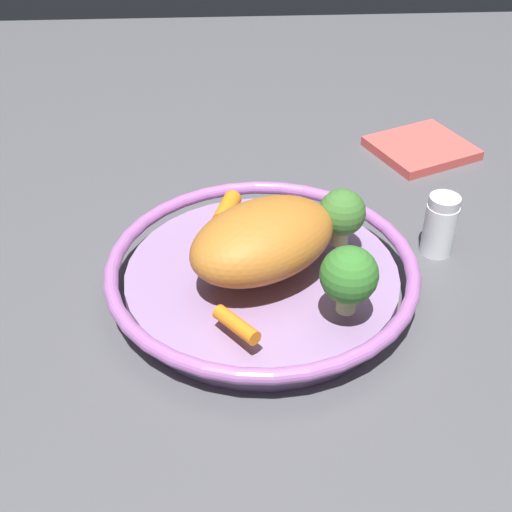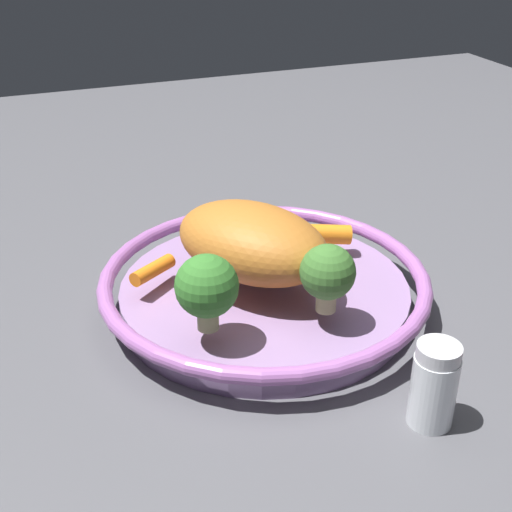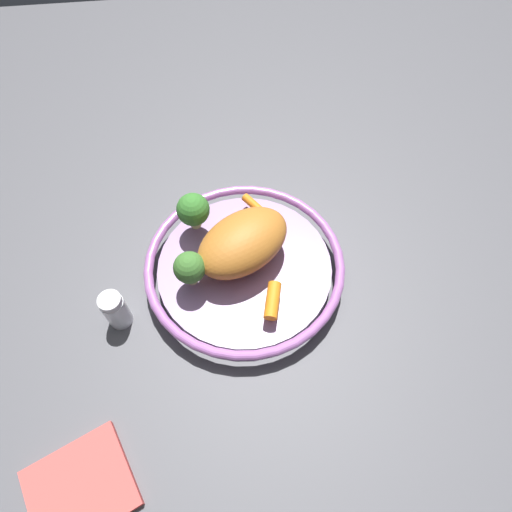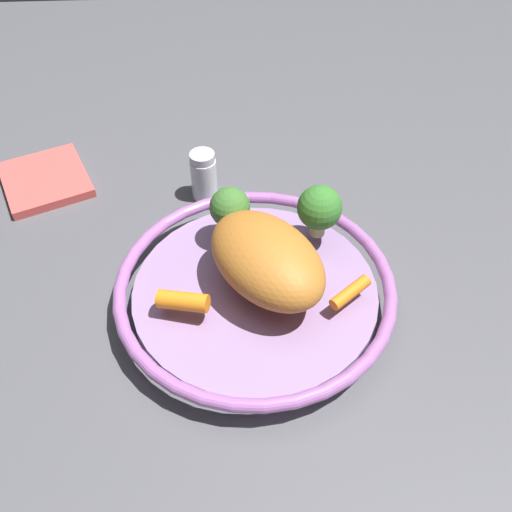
{
  "view_description": "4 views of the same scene",
  "coord_description": "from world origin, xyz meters",
  "px_view_note": "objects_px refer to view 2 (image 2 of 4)",
  "views": [
    {
      "loc": [
        0.04,
        0.6,
        0.5
      ],
      "look_at": [
        0.01,
        0.02,
        0.06
      ],
      "focal_mm": 48.48,
      "sensor_mm": 36.0,
      "label": 1
    },
    {
      "loc": [
        -0.59,
        0.24,
        0.4
      ],
      "look_at": [
        -0.03,
        0.02,
        0.08
      ],
      "focal_mm": 49.08,
      "sensor_mm": 36.0,
      "label": 2
    },
    {
      "loc": [
        -0.03,
        -0.38,
        0.68
      ],
      "look_at": [
        0.02,
        -0.01,
        0.07
      ],
      "focal_mm": 30.4,
      "sensor_mm": 36.0,
      "label": 3
    },
    {
      "loc": [
        0.46,
        -0.03,
        0.57
      ],
      "look_at": [
        -0.02,
        0.0,
        0.06
      ],
      "focal_mm": 40.13,
      "sensor_mm": 36.0,
      "label": 4
    }
  ],
  "objects_px": {
    "roast_chicken_piece": "(251,240)",
    "salt_shaker": "(434,385)",
    "broccoli_floret_mid": "(328,273)",
    "baby_carrot_near_rim": "(324,234)",
    "serving_bowl": "(264,288)",
    "broccoli_floret_small": "(207,287)",
    "baby_carrot_right": "(153,270)"
  },
  "relations": [
    {
      "from": "roast_chicken_piece",
      "to": "broccoli_floret_small",
      "type": "xyz_separation_m",
      "value": [
        -0.08,
        0.07,
        0.01
      ]
    },
    {
      "from": "roast_chicken_piece",
      "to": "salt_shaker",
      "type": "relative_size",
      "value": 2.18
    },
    {
      "from": "baby_carrot_right",
      "to": "broccoli_floret_mid",
      "type": "height_order",
      "value": "broccoli_floret_mid"
    },
    {
      "from": "serving_bowl",
      "to": "baby_carrot_near_rim",
      "type": "height_order",
      "value": "baby_carrot_near_rim"
    },
    {
      "from": "salt_shaker",
      "to": "serving_bowl",
      "type": "bearing_deg",
      "value": 16.5
    },
    {
      "from": "roast_chicken_piece",
      "to": "baby_carrot_right",
      "type": "bearing_deg",
      "value": 74.16
    },
    {
      "from": "baby_carrot_near_rim",
      "to": "broccoli_floret_small",
      "type": "relative_size",
      "value": 0.82
    },
    {
      "from": "baby_carrot_right",
      "to": "salt_shaker",
      "type": "xyz_separation_m",
      "value": [
        -0.25,
        -0.17,
        -0.01
      ]
    },
    {
      "from": "roast_chicken_piece",
      "to": "baby_carrot_near_rim",
      "type": "height_order",
      "value": "roast_chicken_piece"
    },
    {
      "from": "roast_chicken_piece",
      "to": "salt_shaker",
      "type": "distance_m",
      "value": 0.24
    },
    {
      "from": "broccoli_floret_mid",
      "to": "salt_shaker",
      "type": "height_order",
      "value": "broccoli_floret_mid"
    },
    {
      "from": "broccoli_floret_mid",
      "to": "broccoli_floret_small",
      "type": "bearing_deg",
      "value": 84.51
    },
    {
      "from": "baby_carrot_right",
      "to": "broccoli_floret_mid",
      "type": "distance_m",
      "value": 0.19
    },
    {
      "from": "baby_carrot_right",
      "to": "baby_carrot_near_rim",
      "type": "bearing_deg",
      "value": -88.62
    },
    {
      "from": "broccoli_floret_mid",
      "to": "serving_bowl",
      "type": "bearing_deg",
      "value": 16.77
    },
    {
      "from": "roast_chicken_piece",
      "to": "salt_shaker",
      "type": "height_order",
      "value": "roast_chicken_piece"
    },
    {
      "from": "baby_carrot_right",
      "to": "broccoli_floret_mid",
      "type": "bearing_deg",
      "value": -131.33
    },
    {
      "from": "roast_chicken_piece",
      "to": "broccoli_floret_mid",
      "type": "distance_m",
      "value": 0.1
    },
    {
      "from": "broccoli_floret_small",
      "to": "roast_chicken_piece",
      "type": "bearing_deg",
      "value": -41.25
    },
    {
      "from": "serving_bowl",
      "to": "roast_chicken_piece",
      "type": "distance_m",
      "value": 0.06
    },
    {
      "from": "roast_chicken_piece",
      "to": "baby_carrot_near_rim",
      "type": "distance_m",
      "value": 0.11
    },
    {
      "from": "baby_carrot_right",
      "to": "broccoli_floret_mid",
      "type": "relative_size",
      "value": 0.83
    },
    {
      "from": "salt_shaker",
      "to": "baby_carrot_right",
      "type": "bearing_deg",
      "value": 35.18
    },
    {
      "from": "baby_carrot_near_rim",
      "to": "salt_shaker",
      "type": "xyz_separation_m",
      "value": [
        -0.25,
        0.02,
        -0.02
      ]
    },
    {
      "from": "baby_carrot_right",
      "to": "salt_shaker",
      "type": "height_order",
      "value": "salt_shaker"
    },
    {
      "from": "baby_carrot_near_rim",
      "to": "broccoli_floret_mid",
      "type": "height_order",
      "value": "broccoli_floret_mid"
    },
    {
      "from": "broccoli_floret_small",
      "to": "baby_carrot_near_rim",
      "type": "bearing_deg",
      "value": -56.24
    },
    {
      "from": "serving_bowl",
      "to": "broccoli_floret_mid",
      "type": "distance_m",
      "value": 0.11
    },
    {
      "from": "broccoli_floret_mid",
      "to": "baby_carrot_near_rim",
      "type": "bearing_deg",
      "value": -24.99
    },
    {
      "from": "serving_bowl",
      "to": "broccoli_floret_small",
      "type": "xyz_separation_m",
      "value": [
        -0.08,
        0.09,
        0.06
      ]
    },
    {
      "from": "serving_bowl",
      "to": "salt_shaker",
      "type": "bearing_deg",
      "value": -163.5
    },
    {
      "from": "serving_bowl",
      "to": "broccoli_floret_small",
      "type": "distance_m",
      "value": 0.13
    }
  ]
}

